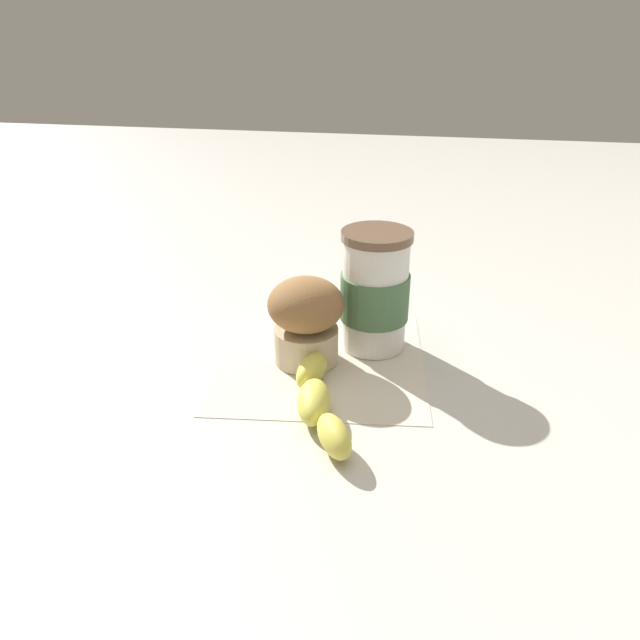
{
  "coord_description": "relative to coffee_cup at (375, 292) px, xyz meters",
  "views": [
    {
      "loc": [
        0.63,
        0.11,
        0.38
      ],
      "look_at": [
        0.0,
        0.0,
        0.06
      ],
      "focal_mm": 35.0,
      "sensor_mm": 36.0,
      "label": 1
    }
  ],
  "objects": [
    {
      "name": "coffee_cup",
      "position": [
        0.0,
        0.0,
        0.0
      ],
      "size": [
        0.08,
        0.08,
        0.15
      ],
      "color": "white",
      "rests_on": "paper_napkin"
    },
    {
      "name": "paper_napkin",
      "position": [
        0.05,
        -0.06,
        -0.07
      ],
      "size": [
        0.27,
        0.27,
        0.0
      ],
      "primitive_type": "cube",
      "rotation": [
        0.0,
        0.0,
        0.11
      ],
      "color": "beige",
      "rests_on": "ground_plane"
    },
    {
      "name": "muffin",
      "position": [
        0.05,
        -0.07,
        -0.02
      ],
      "size": [
        0.09,
        0.09,
        0.1
      ],
      "color": "beige",
      "rests_on": "paper_napkin"
    },
    {
      "name": "ground_plane",
      "position": [
        0.05,
        -0.06,
        -0.07
      ],
      "size": [
        3.0,
        3.0,
        0.0
      ],
      "primitive_type": "plane",
      "color": "beige"
    },
    {
      "name": "banana",
      "position": [
        0.16,
        -0.04,
        -0.05
      ],
      "size": [
        0.18,
        0.08,
        0.03
      ],
      "color": "#D6CC4C",
      "rests_on": "paper_napkin"
    }
  ]
}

